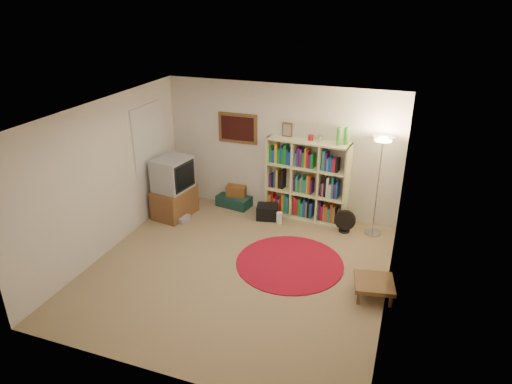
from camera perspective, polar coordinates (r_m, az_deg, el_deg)
room at (r=6.70m, az=-2.83°, el=-0.38°), size 4.54×4.54×2.54m
bookshelf at (r=8.59m, az=6.31°, el=1.45°), size 1.57×0.59×1.84m
floor_lamp at (r=7.90m, az=15.42°, el=4.56°), size 0.43×0.43×1.81m
floor_fan at (r=8.34m, az=11.06°, el=-3.61°), size 0.38×0.21×0.43m
tv_stand at (r=8.78m, az=-10.23°, el=0.44°), size 0.67×0.88×1.17m
dvd_box at (r=8.78m, az=-9.50°, el=-3.21°), size 0.35×0.31×0.10m
suitcase at (r=9.24m, az=-2.66°, el=-1.07°), size 0.73×0.53×0.21m
wicker_basket at (r=9.16m, az=-2.42°, el=0.22°), size 0.42×0.32×0.22m
duffel_bag at (r=8.70m, az=1.42°, el=-2.49°), size 0.45×0.40×0.27m
paper_towel at (r=8.53m, az=2.93°, el=-3.28°), size 0.12×0.12×0.22m
red_rug at (r=7.41m, az=4.23°, el=-8.85°), size 1.72×1.72×0.02m
side_table at (r=6.79m, az=14.55°, el=-11.02°), size 0.64×0.64×0.25m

